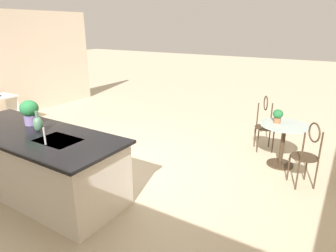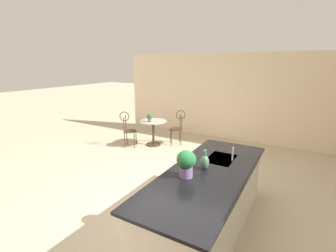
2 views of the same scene
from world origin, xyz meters
TOP-DOWN VIEW (x-y plane):
  - ground_plane at (0.00, 0.00)m, footprint 40.00×40.00m
  - wall_left_window at (-4.26, 0.00)m, footprint 0.12×7.80m
  - kitchen_island at (0.30, 0.85)m, footprint 2.80×1.06m
  - bistro_table at (-2.48, -1.91)m, footprint 0.80×0.80m
  - chair_near_window at (-2.02, -2.48)m, footprint 0.51×0.52m
  - chair_by_island at (-2.93, -1.33)m, footprint 0.53×0.53m
  - sink_faucet at (-0.25, 1.03)m, footprint 0.02×0.02m
  - potted_plant_on_table at (-2.34, -1.94)m, footprint 0.17×0.17m
  - potted_plant_counter_near at (0.60, 0.64)m, footprint 0.26×0.26m
  - vase_on_counter at (0.25, 0.77)m, footprint 0.13×0.13m

SIDE VIEW (x-z plane):
  - ground_plane at x=0.00m, z-range 0.00..0.00m
  - bistro_table at x=-2.48m, z-range 0.08..0.82m
  - kitchen_island at x=0.30m, z-range 0.00..0.92m
  - chair_near_window at x=-2.02m, z-range 0.05..1.09m
  - chair_by_island at x=-2.93m, z-range 0.05..1.09m
  - potted_plant_on_table at x=-2.34m, z-range 0.76..0.99m
  - sink_faucet at x=-0.25m, z-range 0.92..1.14m
  - vase_on_counter at x=0.25m, z-range 0.89..1.17m
  - potted_plant_counter_near at x=0.60m, z-range 0.95..1.31m
  - wall_left_window at x=-4.26m, z-range 0.00..2.70m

